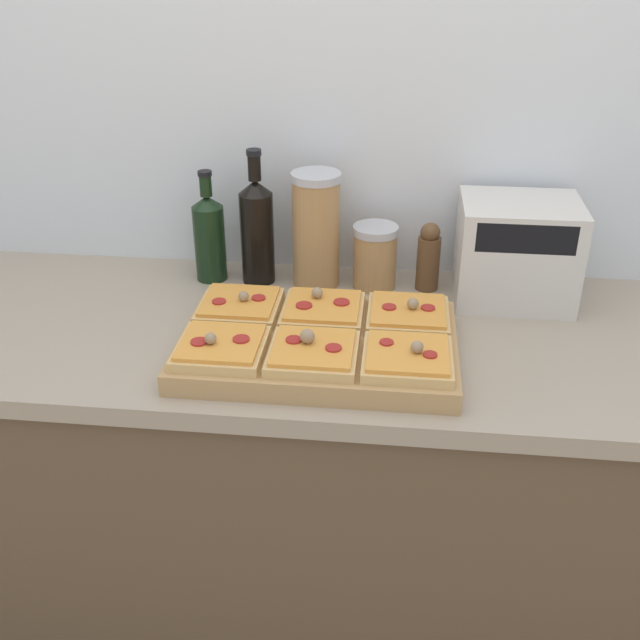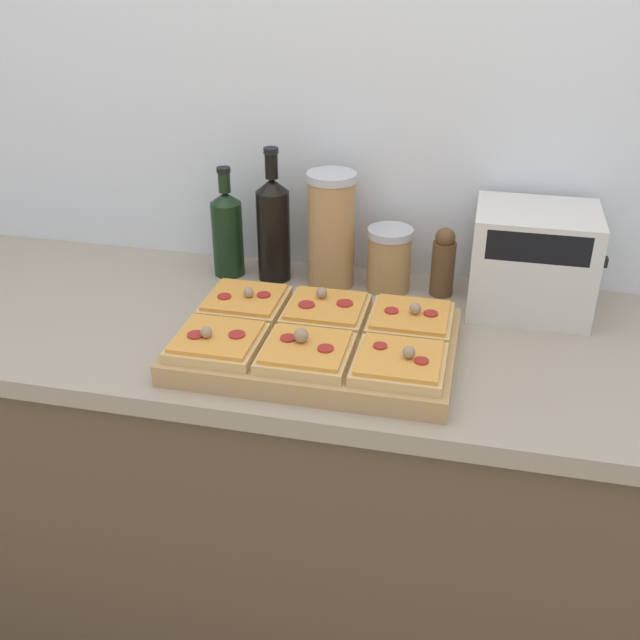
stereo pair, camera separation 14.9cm
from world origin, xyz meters
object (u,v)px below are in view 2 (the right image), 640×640
(olive_oil_bottle, at_px, (227,232))
(grain_jar_tall, at_px, (331,230))
(cutting_board, at_px, (317,345))
(pepper_mill, at_px, (443,262))
(wine_bottle, at_px, (273,227))
(grain_jar_short, at_px, (389,259))
(toaster_oven, at_px, (533,260))

(olive_oil_bottle, distance_m, grain_jar_tall, 0.26)
(cutting_board, distance_m, olive_oil_bottle, 0.45)
(grain_jar_tall, xyz_separation_m, pepper_mill, (0.26, -0.00, -0.06))
(cutting_board, bearing_deg, pepper_mill, 56.67)
(cutting_board, height_order, grain_jar_tall, grain_jar_tall)
(wine_bottle, relative_size, grain_jar_short, 2.13)
(grain_jar_tall, xyz_separation_m, toaster_oven, (0.45, -0.03, -0.02))
(wine_bottle, bearing_deg, olive_oil_bottle, 180.00)
(wine_bottle, bearing_deg, grain_jar_tall, -0.00)
(olive_oil_bottle, relative_size, toaster_oven, 0.94)
(olive_oil_bottle, distance_m, pepper_mill, 0.52)
(olive_oil_bottle, bearing_deg, toaster_oven, -2.32)
(wine_bottle, height_order, grain_jar_short, wine_bottle)
(cutting_board, relative_size, olive_oil_bottle, 2.04)
(toaster_oven, bearing_deg, olive_oil_bottle, 177.68)
(cutting_board, distance_m, wine_bottle, 0.40)
(toaster_oven, bearing_deg, grain_jar_tall, 176.38)
(cutting_board, distance_m, toaster_oven, 0.52)
(grain_jar_tall, bearing_deg, grain_jar_short, 0.00)
(grain_jar_tall, relative_size, grain_jar_short, 1.81)
(pepper_mill, bearing_deg, wine_bottle, 180.00)
(wine_bottle, distance_m, pepper_mill, 0.40)
(cutting_board, height_order, wine_bottle, wine_bottle)
(olive_oil_bottle, height_order, grain_jar_tall, grain_jar_tall)
(cutting_board, relative_size, pepper_mill, 3.33)
(cutting_board, bearing_deg, grain_jar_short, 74.05)
(wine_bottle, relative_size, toaster_oven, 1.13)
(grain_jar_short, bearing_deg, toaster_oven, -5.19)
(grain_jar_tall, bearing_deg, pepper_mill, -0.00)
(pepper_mill, height_order, toaster_oven, toaster_oven)
(wine_bottle, relative_size, grain_jar_tall, 1.18)
(olive_oil_bottle, distance_m, grain_jar_short, 0.39)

